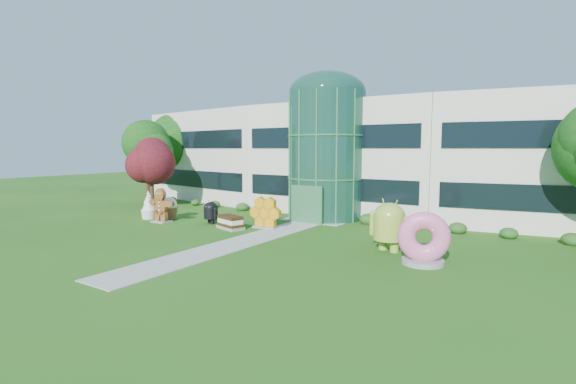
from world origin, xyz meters
The scene contains 14 objects.
ground centered at (0.00, 0.00, 0.00)m, with size 140.00×140.00×0.00m, color #215114.
building centered at (0.00, 18.00, 4.65)m, with size 46.00×15.00×9.30m, color beige, non-canonical shape.
atrium centered at (0.00, 12.00, 4.90)m, with size 6.00×6.00×9.80m, color #194738.
walkway centered at (0.00, 2.00, 0.02)m, with size 2.40×20.00×0.04m, color #9E9E93.
tree_red centered at (-15.50, 7.50, 3.00)m, with size 4.00×4.00×6.00m, color #3F0C14, non-canonical shape.
trees_backdrop centered at (0.00, 13.00, 4.20)m, with size 52.00×8.00×8.40m, color #153F0F, non-canonical shape.
android_green centered at (7.97, 4.18, 1.54)m, with size 2.72×1.81×3.08m, color #90B038, non-canonical shape.
android_black centered at (-5.79, 4.94, 0.95)m, with size 1.68×1.12×1.91m, color black, non-canonical shape.
donut centered at (10.23, 2.58, 1.29)m, with size 2.48×1.19×2.58m, color #D75189, non-canonical shape.
gingerbread centered at (-9.34, 3.35, 1.30)m, with size 2.81×1.08×2.59m, color brown, non-canonical shape.
ice_cream_sandwich centered at (-3.28, 4.19, 0.47)m, with size 2.09×1.05×0.93m, color black, non-canonical shape.
honeycomb centered at (-1.42, 5.74, 0.98)m, with size 2.51×0.89×1.97m, color orange, non-canonical shape.
froyo centered at (-11.46, 3.91, 1.09)m, with size 1.27×1.27×2.18m, color white, non-canonical shape.
cupcake centered at (-10.07, 4.69, 0.89)m, with size 1.48×1.48×1.77m, color white, non-canonical shape.
Camera 1 is at (15.47, -17.28, 5.52)m, focal length 26.00 mm.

